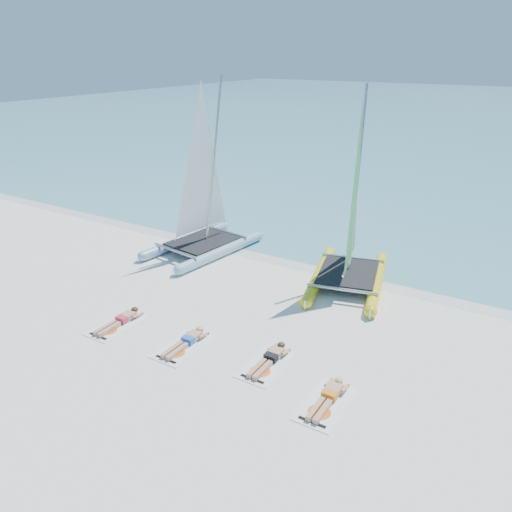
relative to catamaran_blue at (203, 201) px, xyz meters
The scene contains 13 objects.
ground 6.38m from the catamaran_blue, 49.99° to the right, with size 140.00×140.00×0.00m, color white.
sea 58.58m from the catamaran_blue, 86.22° to the left, with size 140.00×115.00×0.01m, color #7AC3CB.
wet_sand_strip 4.52m from the catamaran_blue, 13.26° to the left, with size 140.00×1.40×0.01m, color silver.
catamaran_blue is the anchor object (origin of this frame).
catamaran_yellow 6.36m from the catamaran_blue, ahead, with size 3.69×5.76×7.14m.
towel_a 7.05m from the catamaran_blue, 77.17° to the right, with size 1.00×1.85×0.02m, color white.
sunbather_a 6.84m from the catamaran_blue, 76.80° to the right, with size 0.37×1.73×0.26m.
towel_b 7.87m from the catamaran_blue, 57.85° to the right, with size 1.00×1.85×0.02m, color white.
sunbather_b 7.68m from the catamaran_blue, 57.06° to the right, with size 0.37×1.73×0.26m.
towel_c 9.07m from the catamaran_blue, 42.15° to the right, with size 1.00×1.85×0.02m, color white.
sunbather_c 8.92m from the catamaran_blue, 41.21° to the right, with size 0.37×1.73×0.26m.
towel_d 11.02m from the catamaran_blue, 37.52° to the right, with size 1.00×1.85×0.02m, color white.
sunbather_d 10.88m from the catamaran_blue, 36.71° to the right, with size 0.37×1.73×0.26m.
Camera 1 is at (8.37, -11.20, 7.97)m, focal length 35.00 mm.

